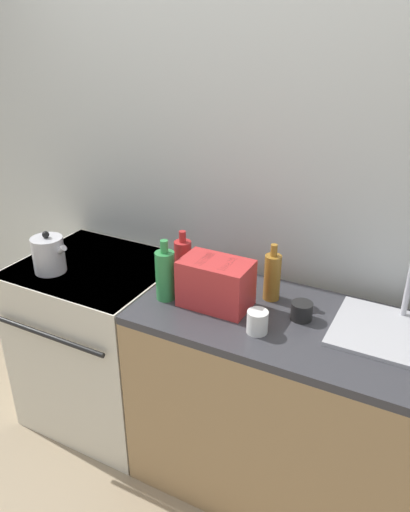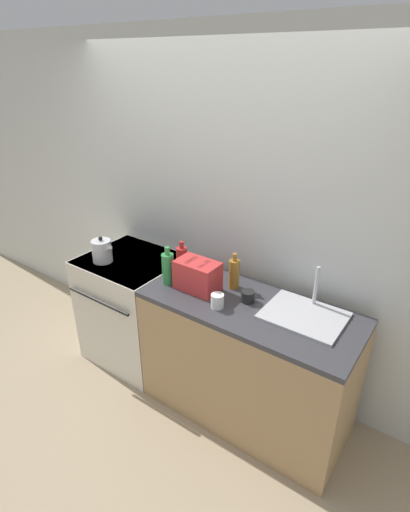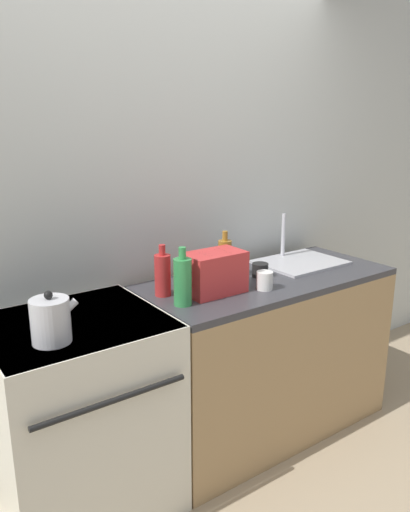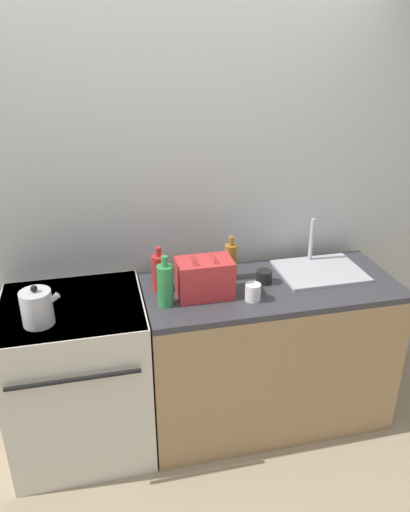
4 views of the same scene
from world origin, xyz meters
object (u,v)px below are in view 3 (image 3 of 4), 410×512
object	(u,v)px
bottle_red	(163,274)
stove	(81,414)
toaster	(214,272)
bottle_green	(183,281)
cup_black	(260,270)
kettle	(51,320)
cup_white	(265,281)
bottle_amber	(225,258)

from	to	relation	value
bottle_red	stove	bearing A→B (deg)	-172.95
toaster	bottle_red	xyz separation A→B (m)	(-0.23, 0.12, 0.00)
bottle_green	cup_black	bearing A→B (deg)	11.19
stove	kettle	world-z (taller)	kettle
stove	cup_white	distance (m)	1.09
toaster	kettle	bearing A→B (deg)	-173.69
stove	cup_black	xyz separation A→B (m)	(1.07, 0.01, 0.49)
bottle_red	bottle_green	bearing A→B (deg)	-87.16
stove	bottle_amber	world-z (taller)	bottle_amber
kettle	cup_white	bearing A→B (deg)	-0.81
cup_black	cup_white	distance (m)	0.21
stove	cup_black	distance (m)	1.18
bottle_amber	cup_black	bearing A→B (deg)	-30.27
bottle_green	cup_white	xyz separation A→B (m)	(0.46, -0.06, -0.07)
stove	bottle_green	xyz separation A→B (m)	(0.49, -0.11, 0.57)
bottle_green	bottle_amber	world-z (taller)	bottle_green
bottle_amber	kettle	bearing A→B (deg)	-166.18
bottle_green	bottle_amber	bearing A→B (deg)	27.49
bottle_green	cup_white	bearing A→B (deg)	-7.29
bottle_amber	cup_black	distance (m)	0.21
bottle_amber	cup_white	size ratio (longest dim) A/B	2.78
kettle	toaster	world-z (taller)	kettle
kettle	toaster	bearing A→B (deg)	6.31
bottle_red	bottle_green	world-z (taller)	bottle_green
kettle	cup_white	world-z (taller)	kettle
cup_black	cup_white	bearing A→B (deg)	-125.57
cup_white	bottle_amber	bearing A→B (deg)	99.54
cup_white	bottle_red	bearing A→B (deg)	154.18
bottle_green	bottle_red	bearing A→B (deg)	92.84
stove	toaster	distance (m)	0.91
kettle	bottle_green	size ratio (longest dim) A/B	0.76
toaster	bottle_red	bearing A→B (deg)	153.15
stove	bottle_green	world-z (taller)	bottle_green
cup_black	kettle	bearing A→B (deg)	-172.59
cup_black	stove	bearing A→B (deg)	-179.58
kettle	bottle_amber	bearing A→B (deg)	13.82
cup_black	toaster	bearing A→B (deg)	-170.03
bottle_green	bottle_amber	distance (m)	0.46
kettle	toaster	size ratio (longest dim) A/B	0.71
stove	cup_black	size ratio (longest dim) A/B	10.45
bottle_red	kettle	bearing A→B (deg)	-161.47
kettle	bottle_green	xyz separation A→B (m)	(0.64, 0.04, 0.03)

